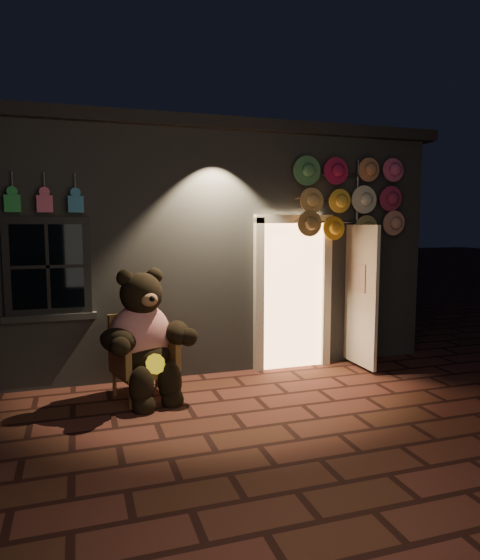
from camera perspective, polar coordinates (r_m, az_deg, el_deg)
name	(u,v)px	position (r m, az deg, el deg)	size (l,w,h in m)	color
ground	(233,414)	(5.64, -0.83, -15.03)	(60.00, 60.00, 0.00)	#582921
shop_building	(167,242)	(9.14, -8.32, 4.34)	(7.30, 5.95, 3.51)	slate
wicker_armchair	(141,356)	(6.15, -11.21, -8.48)	(0.81, 0.77, 0.99)	olive
teddy_bear	(144,338)	(5.98, -10.90, -6.55)	(1.13, 1.02, 1.61)	red
hat_rack	(351,200)	(7.31, 12.62, 8.88)	(1.69, 0.22, 2.99)	#59595E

